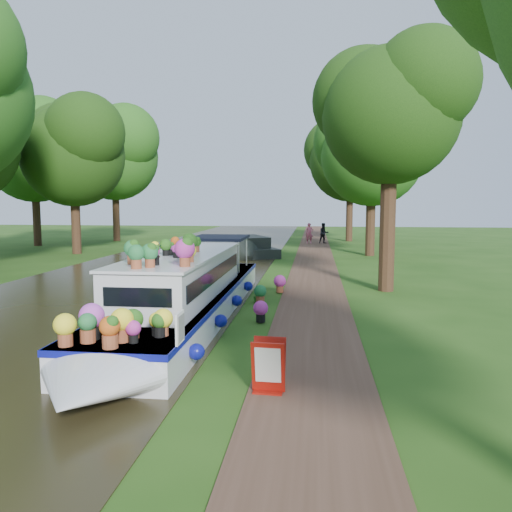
% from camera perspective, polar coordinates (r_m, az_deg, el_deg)
% --- Properties ---
extents(ground, '(100.00, 100.00, 0.00)m').
position_cam_1_polar(ground, '(15.75, 2.23, -5.63)').
color(ground, '#214611').
rests_on(ground, ground).
extents(canal_water, '(10.00, 100.00, 0.02)m').
position_cam_1_polar(canal_water, '(17.27, -18.11, -4.84)').
color(canal_water, black).
rests_on(canal_water, ground).
extents(towpath, '(2.20, 100.00, 0.03)m').
position_cam_1_polar(towpath, '(15.70, 6.62, -5.65)').
color(towpath, '#472F21').
rests_on(towpath, ground).
extents(plant_boat, '(2.29, 13.52, 2.27)m').
position_cam_1_polar(plant_boat, '(13.44, -8.28, -4.06)').
color(plant_boat, silver).
rests_on(plant_boat, canal_water).
extents(tree_near_overhang, '(5.52, 5.28, 8.99)m').
position_cam_1_polar(tree_near_overhang, '(18.91, 15.10, 16.28)').
color(tree_near_overhang, '#331D11').
rests_on(tree_near_overhang, ground).
extents(tree_near_mid, '(6.90, 6.60, 9.40)m').
position_cam_1_polar(tree_near_mid, '(30.79, 13.10, 12.05)').
color(tree_near_mid, '#331D11').
rests_on(tree_near_mid, ground).
extents(tree_near_far, '(7.59, 7.26, 10.30)m').
position_cam_1_polar(tree_near_far, '(41.72, 10.73, 11.38)').
color(tree_near_far, '#331D11').
rests_on(tree_near_far, ground).
extents(tree_far_c, '(7.13, 6.82, 9.59)m').
position_cam_1_polar(tree_far_c, '(33.08, -20.15, 11.57)').
color(tree_far_c, '#331D11').
rests_on(tree_far_c, ground).
extents(tree_far_d, '(8.05, 7.70, 10.85)m').
position_cam_1_polar(tree_far_d, '(42.86, -15.88, 11.59)').
color(tree_far_d, '#331D11').
rests_on(tree_far_d, ground).
extents(tree_far_h, '(7.82, 7.48, 10.49)m').
position_cam_1_polar(tree_far_h, '(40.14, -24.06, 11.29)').
color(tree_far_h, '#331D11').
rests_on(tree_far_h, ground).
extents(second_boat, '(3.76, 6.43, 1.16)m').
position_cam_1_polar(second_boat, '(29.91, -0.45, 0.95)').
color(second_boat, black).
rests_on(second_boat, canal_water).
extents(sandwich_board, '(0.57, 0.47, 0.90)m').
position_cam_1_polar(sandwich_board, '(8.65, 1.45, -12.67)').
color(sandwich_board, '#9D130B').
rests_on(sandwich_board, towpath).
extents(pedestrian_pink, '(0.59, 0.41, 1.57)m').
position_cam_1_polar(pedestrian_pink, '(38.50, 6.11, 2.61)').
color(pedestrian_pink, '#E15D97').
rests_on(pedestrian_pink, towpath).
extents(pedestrian_dark, '(0.91, 0.80, 1.57)m').
position_cam_1_polar(pedestrian_dark, '(38.60, 7.76, 2.60)').
color(pedestrian_dark, black).
rests_on(pedestrian_dark, towpath).
extents(verge_plant, '(0.46, 0.41, 0.44)m').
position_cam_1_polar(verge_plant, '(16.17, 0.22, -4.51)').
color(verge_plant, '#2A6D20').
rests_on(verge_plant, ground).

